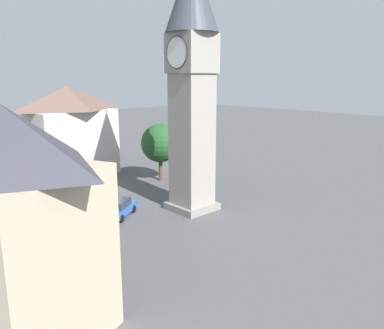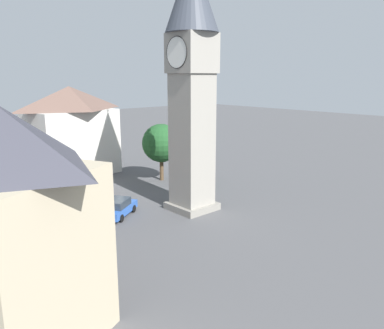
{
  "view_description": "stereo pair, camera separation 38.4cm",
  "coord_description": "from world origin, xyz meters",
  "px_view_note": "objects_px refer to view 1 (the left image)",
  "views": [
    {
      "loc": [
        24.23,
        -22.57,
        11.65
      ],
      "look_at": [
        0.0,
        0.0,
        4.12
      ],
      "focal_mm": 36.17,
      "sensor_mm": 36.0,
      "label": 1
    },
    {
      "loc": [
        24.49,
        -22.29,
        11.65
      ],
      "look_at": [
        0.0,
        0.0,
        4.12
      ],
      "focal_mm": 36.17,
      "sensor_mm": 36.0,
      "label": 2
    }
  ],
  "objects_px": {
    "tree": "(160,143)",
    "clock_tower": "(192,64)",
    "pedestrian": "(86,225)",
    "car_blue_kerb": "(199,179)",
    "car_silver_kerb": "(87,192)",
    "building_corner_back": "(8,228)",
    "car_red_corner": "(119,208)",
    "building_terrace_right": "(70,131)"
  },
  "relations": [
    {
      "from": "building_terrace_right",
      "to": "building_corner_back",
      "type": "xyz_separation_m",
      "value": [
        26.81,
        -15.71,
        0.09
      ]
    },
    {
      "from": "tree",
      "to": "building_corner_back",
      "type": "xyz_separation_m",
      "value": [
        17.72,
        -22.06,
        1.18
      ]
    },
    {
      "from": "tree",
      "to": "building_corner_back",
      "type": "bearing_deg",
      "value": -51.23
    },
    {
      "from": "clock_tower",
      "to": "building_terrace_right",
      "type": "relative_size",
      "value": 1.99
    },
    {
      "from": "pedestrian",
      "to": "clock_tower",
      "type": "bearing_deg",
      "value": 86.37
    },
    {
      "from": "car_red_corner",
      "to": "clock_tower",
      "type": "bearing_deg",
      "value": 64.08
    },
    {
      "from": "car_silver_kerb",
      "to": "tree",
      "type": "distance_m",
      "value": 10.41
    },
    {
      "from": "clock_tower",
      "to": "car_blue_kerb",
      "type": "height_order",
      "value": "clock_tower"
    },
    {
      "from": "car_blue_kerb",
      "to": "tree",
      "type": "xyz_separation_m",
      "value": [
        -4.82,
        -1.43,
        3.54
      ]
    },
    {
      "from": "car_silver_kerb",
      "to": "building_corner_back",
      "type": "height_order",
      "value": "building_corner_back"
    },
    {
      "from": "tree",
      "to": "clock_tower",
      "type": "bearing_deg",
      "value": -23.15
    },
    {
      "from": "car_blue_kerb",
      "to": "car_silver_kerb",
      "type": "relative_size",
      "value": 0.99
    },
    {
      "from": "car_red_corner",
      "to": "pedestrian",
      "type": "xyz_separation_m",
      "value": [
        2.22,
        -4.21,
        0.25
      ]
    },
    {
      "from": "car_silver_kerb",
      "to": "car_red_corner",
      "type": "distance_m",
      "value": 6.07
    },
    {
      "from": "tree",
      "to": "building_terrace_right",
      "type": "distance_m",
      "value": 11.14
    },
    {
      "from": "building_corner_back",
      "to": "car_silver_kerb",
      "type": "bearing_deg",
      "value": 143.86
    },
    {
      "from": "pedestrian",
      "to": "car_blue_kerb",
      "type": "bearing_deg",
      "value": 105.39
    },
    {
      "from": "pedestrian",
      "to": "tree",
      "type": "relative_size",
      "value": 0.26
    },
    {
      "from": "car_silver_kerb",
      "to": "tree",
      "type": "relative_size",
      "value": 0.68
    },
    {
      "from": "tree",
      "to": "car_red_corner",
      "type": "bearing_deg",
      "value": -55.45
    },
    {
      "from": "car_red_corner",
      "to": "car_silver_kerb",
      "type": "bearing_deg",
      "value": 177.06
    },
    {
      "from": "car_silver_kerb",
      "to": "car_red_corner",
      "type": "bearing_deg",
      "value": -2.94
    },
    {
      "from": "building_terrace_right",
      "to": "car_red_corner",
      "type": "bearing_deg",
      "value": -13.04
    },
    {
      "from": "clock_tower",
      "to": "car_blue_kerb",
      "type": "bearing_deg",
      "value": 131.49
    },
    {
      "from": "clock_tower",
      "to": "tree",
      "type": "xyz_separation_m",
      "value": [
        -9.78,
        4.18,
        -8.34
      ]
    },
    {
      "from": "pedestrian",
      "to": "tree",
      "type": "xyz_separation_m",
      "value": [
        -9.14,
        14.27,
        3.29
      ]
    },
    {
      "from": "car_blue_kerb",
      "to": "car_red_corner",
      "type": "xyz_separation_m",
      "value": [
        2.11,
        -11.49,
        0.0
      ]
    },
    {
      "from": "tree",
      "to": "building_terrace_right",
      "type": "bearing_deg",
      "value": -145.06
    },
    {
      "from": "car_red_corner",
      "to": "car_blue_kerb",
      "type": "bearing_deg",
      "value": 100.39
    },
    {
      "from": "car_silver_kerb",
      "to": "tree",
      "type": "bearing_deg",
      "value": 95.05
    },
    {
      "from": "tree",
      "to": "building_corner_back",
      "type": "height_order",
      "value": "building_corner_back"
    },
    {
      "from": "car_blue_kerb",
      "to": "clock_tower",
      "type": "bearing_deg",
      "value": -48.51
    },
    {
      "from": "clock_tower",
      "to": "car_blue_kerb",
      "type": "relative_size",
      "value": 4.97
    },
    {
      "from": "car_silver_kerb",
      "to": "building_terrace_right",
      "type": "height_order",
      "value": "building_terrace_right"
    },
    {
      "from": "car_blue_kerb",
      "to": "building_corner_back",
      "type": "bearing_deg",
      "value": -61.23
    },
    {
      "from": "car_blue_kerb",
      "to": "pedestrian",
      "type": "xyz_separation_m",
      "value": [
        4.32,
        -15.7,
        0.25
      ]
    },
    {
      "from": "clock_tower",
      "to": "car_silver_kerb",
      "type": "relative_size",
      "value": 4.92
    },
    {
      "from": "clock_tower",
      "to": "pedestrian",
      "type": "distance_m",
      "value": 15.42
    },
    {
      "from": "clock_tower",
      "to": "tree",
      "type": "distance_m",
      "value": 13.52
    },
    {
      "from": "clock_tower",
      "to": "car_red_corner",
      "type": "bearing_deg",
      "value": -115.92
    },
    {
      "from": "car_red_corner",
      "to": "pedestrian",
      "type": "distance_m",
      "value": 4.76
    },
    {
      "from": "car_blue_kerb",
      "to": "pedestrian",
      "type": "bearing_deg",
      "value": -74.61
    }
  ]
}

